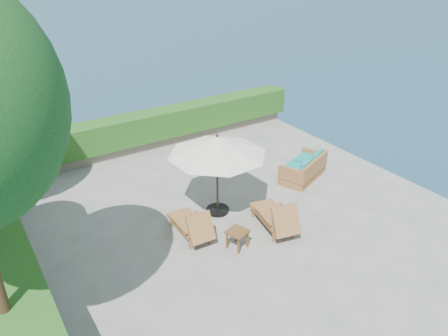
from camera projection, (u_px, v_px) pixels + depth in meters
ground at (230, 216)px, 12.27m from camera, size 12.00×12.00×0.00m
foundation at (230, 260)px, 12.98m from camera, size 12.00×12.00×3.00m
ocean at (230, 297)px, 13.64m from camera, size 600.00×600.00×0.00m
planter_wall_far at (148, 143)px, 16.38m from camera, size 12.00×0.60×0.36m
planter_wall_left at (16, 287)px, 9.48m from camera, size 0.60×12.00×0.36m
hedge_far at (146, 126)px, 16.07m from camera, size 12.40×0.90×1.00m
hedge_left at (10, 262)px, 9.18m from camera, size 0.90×12.40×1.00m
patio_umbrella at (217, 147)px, 11.57m from camera, size 3.43×3.43×2.41m
lounge_left at (192, 224)px, 11.24m from camera, size 0.77×1.62×0.92m
lounge_right at (276, 217)px, 11.52m from camera, size 1.03×1.81×0.98m
side_table at (237, 234)px, 10.83m from camera, size 0.59×0.59×0.50m
wicker_loveseat at (304, 169)px, 14.11m from camera, size 1.95×1.48×0.86m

